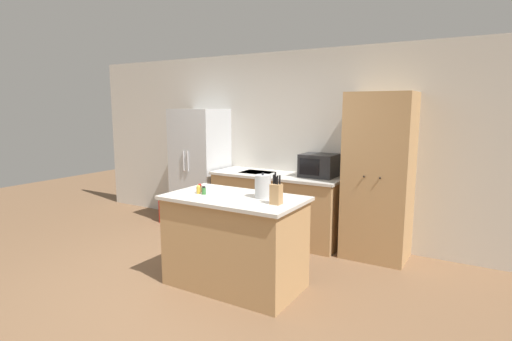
{
  "coord_description": "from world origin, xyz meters",
  "views": [
    {
      "loc": [
        2.61,
        -2.8,
        1.83
      ],
      "look_at": [
        0.1,
        1.4,
        1.05
      ],
      "focal_mm": 28.0,
      "sensor_mm": 36.0,
      "label": 1
    }
  ],
  "objects_px": {
    "spice_bottle_amber_oil": "(200,188)",
    "refrigerator": "(200,168)",
    "pantry_cabinet": "(378,177)",
    "spice_bottle_short_red": "(204,191)",
    "microwave": "(319,165)",
    "fire_extinguisher": "(162,211)",
    "knife_block": "(276,193)",
    "kettle": "(263,186)",
    "spice_bottle_tall_dark": "(198,190)"
  },
  "relations": [
    {
      "from": "fire_extinguisher",
      "to": "pantry_cabinet",
      "type": "bearing_deg",
      "value": 4.33
    },
    {
      "from": "spice_bottle_short_red",
      "to": "kettle",
      "type": "bearing_deg",
      "value": 16.29
    },
    {
      "from": "knife_block",
      "to": "spice_bottle_tall_dark",
      "type": "height_order",
      "value": "knife_block"
    },
    {
      "from": "microwave",
      "to": "kettle",
      "type": "relative_size",
      "value": 1.79
    },
    {
      "from": "spice_bottle_amber_oil",
      "to": "pantry_cabinet",
      "type": "bearing_deg",
      "value": 47.55
    },
    {
      "from": "spice_bottle_amber_oil",
      "to": "kettle",
      "type": "height_order",
      "value": "kettle"
    },
    {
      "from": "knife_block",
      "to": "fire_extinguisher",
      "type": "relative_size",
      "value": 0.73
    },
    {
      "from": "spice_bottle_amber_oil",
      "to": "knife_block",
      "type": "bearing_deg",
      "value": -2.63
    },
    {
      "from": "knife_block",
      "to": "spice_bottle_short_red",
      "type": "height_order",
      "value": "knife_block"
    },
    {
      "from": "spice_bottle_tall_dark",
      "to": "kettle",
      "type": "height_order",
      "value": "kettle"
    },
    {
      "from": "microwave",
      "to": "fire_extinguisher",
      "type": "xyz_separation_m",
      "value": [
        -2.52,
        -0.34,
        -0.89
      ]
    },
    {
      "from": "refrigerator",
      "to": "knife_block",
      "type": "bearing_deg",
      "value": -36.36
    },
    {
      "from": "microwave",
      "to": "kettle",
      "type": "xyz_separation_m",
      "value": [
        0.04,
        -1.56,
        -0.01
      ]
    },
    {
      "from": "spice_bottle_short_red",
      "to": "fire_extinguisher",
      "type": "relative_size",
      "value": 0.21
    },
    {
      "from": "knife_block",
      "to": "spice_bottle_short_red",
      "type": "relative_size",
      "value": 3.49
    },
    {
      "from": "refrigerator",
      "to": "spice_bottle_amber_oil",
      "type": "xyz_separation_m",
      "value": [
        1.26,
        -1.57,
        0.08
      ]
    },
    {
      "from": "pantry_cabinet",
      "to": "kettle",
      "type": "bearing_deg",
      "value": -117.33
    },
    {
      "from": "pantry_cabinet",
      "to": "kettle",
      "type": "height_order",
      "value": "pantry_cabinet"
    },
    {
      "from": "spice_bottle_short_red",
      "to": "knife_block",
      "type": "bearing_deg",
      "value": 0.92
    },
    {
      "from": "microwave",
      "to": "spice_bottle_amber_oil",
      "type": "relative_size",
      "value": 5.09
    },
    {
      "from": "spice_bottle_amber_oil",
      "to": "fire_extinguisher",
      "type": "distance_m",
      "value": 2.43
    },
    {
      "from": "spice_bottle_short_red",
      "to": "refrigerator",
      "type": "bearing_deg",
      "value": 129.82
    },
    {
      "from": "pantry_cabinet",
      "to": "refrigerator",
      "type": "bearing_deg",
      "value": -179.52
    },
    {
      "from": "microwave",
      "to": "spice_bottle_short_red",
      "type": "relative_size",
      "value": 5.3
    },
    {
      "from": "kettle",
      "to": "pantry_cabinet",
      "type": "bearing_deg",
      "value": 62.67
    },
    {
      "from": "knife_block",
      "to": "pantry_cabinet",
      "type": "bearing_deg",
      "value": 72.17
    },
    {
      "from": "spice_bottle_amber_oil",
      "to": "refrigerator",
      "type": "bearing_deg",
      "value": 128.75
    },
    {
      "from": "spice_bottle_amber_oil",
      "to": "kettle",
      "type": "distance_m",
      "value": 0.71
    },
    {
      "from": "spice_bottle_amber_oil",
      "to": "kettle",
      "type": "relative_size",
      "value": 0.35
    },
    {
      "from": "knife_block",
      "to": "microwave",
      "type": "bearing_deg",
      "value": 99.18
    },
    {
      "from": "refrigerator",
      "to": "microwave",
      "type": "distance_m",
      "value": 1.92
    },
    {
      "from": "pantry_cabinet",
      "to": "microwave",
      "type": "bearing_deg",
      "value": 174.01
    },
    {
      "from": "spice_bottle_short_red",
      "to": "fire_extinguisher",
      "type": "bearing_deg",
      "value": 144.58
    },
    {
      "from": "knife_block",
      "to": "spice_bottle_amber_oil",
      "type": "xyz_separation_m",
      "value": [
        -0.93,
        0.04,
        -0.06
      ]
    },
    {
      "from": "pantry_cabinet",
      "to": "spice_bottle_short_red",
      "type": "height_order",
      "value": "pantry_cabinet"
    },
    {
      "from": "refrigerator",
      "to": "pantry_cabinet",
      "type": "distance_m",
      "value": 2.71
    },
    {
      "from": "refrigerator",
      "to": "spice_bottle_short_red",
      "type": "relative_size",
      "value": 21.15
    },
    {
      "from": "pantry_cabinet",
      "to": "knife_block",
      "type": "bearing_deg",
      "value": -107.83
    },
    {
      "from": "spice_bottle_tall_dark",
      "to": "spice_bottle_short_red",
      "type": "xyz_separation_m",
      "value": [
        0.07,
        -0.0,
        -0.0
      ]
    },
    {
      "from": "refrigerator",
      "to": "spice_bottle_tall_dark",
      "type": "height_order",
      "value": "refrigerator"
    },
    {
      "from": "kettle",
      "to": "fire_extinguisher",
      "type": "height_order",
      "value": "kettle"
    },
    {
      "from": "spice_bottle_short_red",
      "to": "fire_extinguisher",
      "type": "xyz_separation_m",
      "value": [
        -1.96,
        1.39,
        -0.8
      ]
    },
    {
      "from": "spice_bottle_short_red",
      "to": "spice_bottle_amber_oil",
      "type": "xyz_separation_m",
      "value": [
        -0.1,
        0.06,
        0.0
      ]
    },
    {
      "from": "pantry_cabinet",
      "to": "microwave",
      "type": "relative_size",
      "value": 4.44
    },
    {
      "from": "fire_extinguisher",
      "to": "kettle",
      "type": "bearing_deg",
      "value": -25.48
    },
    {
      "from": "spice_bottle_amber_oil",
      "to": "fire_extinguisher",
      "type": "relative_size",
      "value": 0.22
    },
    {
      "from": "refrigerator",
      "to": "knife_block",
      "type": "xyz_separation_m",
      "value": [
        2.19,
        -1.61,
        0.15
      ]
    },
    {
      "from": "microwave",
      "to": "fire_extinguisher",
      "type": "relative_size",
      "value": 1.1
    },
    {
      "from": "spice_bottle_amber_oil",
      "to": "microwave",
      "type": "bearing_deg",
      "value": 68.73
    },
    {
      "from": "microwave",
      "to": "knife_block",
      "type": "xyz_separation_m",
      "value": [
        0.28,
        -1.72,
        -0.02
      ]
    }
  ]
}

